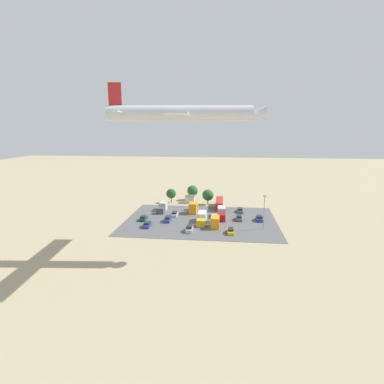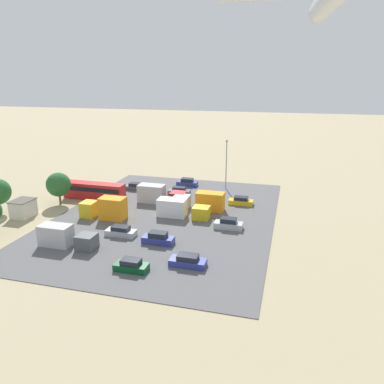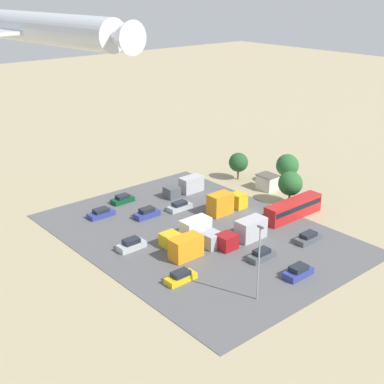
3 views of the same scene
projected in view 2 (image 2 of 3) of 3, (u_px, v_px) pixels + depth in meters
The scene contains 20 objects.
ground_plane at pixel (102, 210), 64.39m from camera, with size 400.00×400.00×0.00m, color tan.
parking_lot_surface at pixel (166, 217), 61.46m from camera, with size 47.25×34.65×0.08m.
shed_building at pixel (23, 208), 61.19m from camera, with size 3.75×3.11×2.87m.
bus at pixel (94, 190), 70.13m from camera, with size 2.54×11.80×3.01m.
parked_car_0 at pixel (187, 183), 78.68m from camera, with size 1.94×4.30×1.61m.
parked_car_1 at pixel (158, 239), 51.31m from camera, with size 1.77×4.37×1.65m.
parked_car_2 at pixel (136, 187), 75.85m from camera, with size 1.83×4.55×1.43m.
parked_car_3 at pixel (229, 224), 56.38m from camera, with size 1.82×4.25×1.65m.
parked_car_4 at pixel (188, 261), 45.20m from camera, with size 1.91×4.44×1.44m.
parked_car_5 at pixel (179, 191), 72.75m from camera, with size 1.76×4.23×1.53m.
parked_car_6 at pixel (131, 266), 44.12m from camera, with size 1.83×4.02×1.44m.
parked_car_7 at pixel (241, 201), 67.09m from camera, with size 1.80×4.33×1.45m.
parked_car_8 at pixel (121, 232), 53.87m from camera, with size 1.79×4.42×1.44m.
parked_truck_0 at pixel (180, 209), 60.98m from camera, with size 2.50×8.56×2.89m.
parked_truck_1 at pixel (202, 202), 64.18m from camera, with size 2.43×8.72×3.19m.
parked_truck_2 at pixel (64, 237), 50.29m from camera, with size 2.36×8.02×2.87m.
parked_truck_3 at pixel (106, 209), 60.22m from camera, with size 2.54×7.48×3.58m.
parked_truck_4 at pixel (159, 195), 67.93m from camera, with size 2.55×8.79×3.20m.
tree_near_shed at pixel (58, 185), 66.53m from camera, with size 4.31×4.31×5.84m.
light_pole_lot_centre at pixel (226, 163), 75.45m from camera, with size 0.90×0.28×9.92m.
Camera 2 is at (54.45, 30.86, 21.92)m, focal length 35.00 mm.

